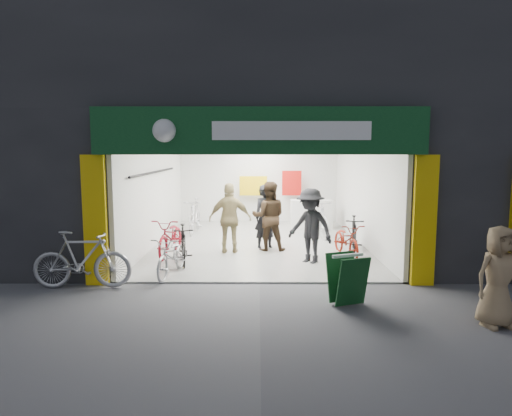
{
  "coord_description": "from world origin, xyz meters",
  "views": [
    {
      "loc": [
        -0.04,
        -8.95,
        2.68
      ],
      "look_at": [
        -0.08,
        1.5,
        1.36
      ],
      "focal_mm": 32.0,
      "sensor_mm": 36.0,
      "label": 1
    }
  ],
  "objects_px": {
    "bike_right_front": "(354,235)",
    "pedestrian_near": "(499,277)",
    "parked_bike": "(82,260)",
    "bike_left_front": "(172,256)",
    "sandwich_board": "(347,278)"
  },
  "relations": [
    {
      "from": "bike_right_front",
      "to": "pedestrian_near",
      "type": "bearing_deg",
      "value": -67.81
    },
    {
      "from": "bike_right_front",
      "to": "sandwich_board",
      "type": "bearing_deg",
      "value": -93.64
    },
    {
      "from": "bike_left_front",
      "to": "parked_bike",
      "type": "height_order",
      "value": "parked_bike"
    },
    {
      "from": "bike_left_front",
      "to": "sandwich_board",
      "type": "height_order",
      "value": "sandwich_board"
    },
    {
      "from": "pedestrian_near",
      "to": "parked_bike",
      "type": "bearing_deg",
      "value": 154.1
    },
    {
      "from": "bike_left_front",
      "to": "sandwich_board",
      "type": "distance_m",
      "value": 3.86
    },
    {
      "from": "parked_bike",
      "to": "pedestrian_near",
      "type": "height_order",
      "value": "pedestrian_near"
    },
    {
      "from": "bike_left_front",
      "to": "pedestrian_near",
      "type": "xyz_separation_m",
      "value": [
        5.49,
        -2.81,
        0.34
      ]
    },
    {
      "from": "bike_left_front",
      "to": "bike_right_front",
      "type": "xyz_separation_m",
      "value": [
        4.37,
        2.28,
        0.04
      ]
    },
    {
      "from": "bike_left_front",
      "to": "parked_bike",
      "type": "bearing_deg",
      "value": -141.64
    },
    {
      "from": "bike_right_front",
      "to": "sandwich_board",
      "type": "xyz_separation_m",
      "value": [
        -0.98,
        -4.12,
        0.0
      ]
    },
    {
      "from": "parked_bike",
      "to": "pedestrian_near",
      "type": "distance_m",
      "value": 7.34
    },
    {
      "from": "bike_right_front",
      "to": "pedestrian_near",
      "type": "relative_size",
      "value": 1.02
    },
    {
      "from": "bike_right_front",
      "to": "parked_bike",
      "type": "distance_m",
      "value": 6.75
    },
    {
      "from": "parked_bike",
      "to": "pedestrian_near",
      "type": "bearing_deg",
      "value": -107.75
    }
  ]
}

